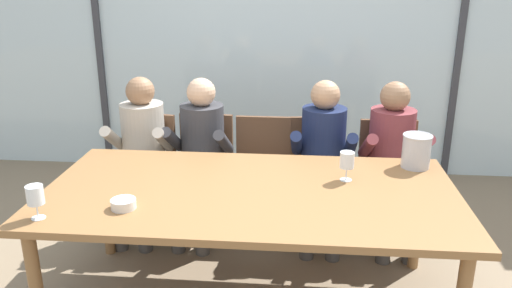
{
  "coord_description": "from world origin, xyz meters",
  "views": [
    {
      "loc": [
        0.27,
        -2.61,
        1.91
      ],
      "look_at": [
        0.0,
        0.35,
        0.9
      ],
      "focal_mm": 35.83,
      "sensor_mm": 36.0,
      "label": 1
    }
  ],
  "objects_px": {
    "dining_table": "(250,199)",
    "ice_bucket_primary": "(416,150)",
    "chair_near_curtain": "(146,162)",
    "wine_glass_by_left_taster": "(347,161)",
    "person_beige_jumper": "(141,147)",
    "person_maroon_top": "(393,155)",
    "tasting_bowl": "(123,204)",
    "person_navy_polo": "(323,153)",
    "wine_glass_near_bucket": "(35,196)",
    "chair_near_window_right": "(388,171)",
    "chair_center": "(262,166)",
    "chair_right_of_center": "(319,167)",
    "chair_left_of_center": "(204,163)",
    "person_charcoal_jacket": "(200,149)"
  },
  "relations": [
    {
      "from": "wine_glass_near_bucket",
      "to": "person_navy_polo",
      "type": "bearing_deg",
      "value": 42.08
    },
    {
      "from": "tasting_bowl",
      "to": "chair_near_window_right",
      "type": "bearing_deg",
      "value": 39.61
    },
    {
      "from": "ice_bucket_primary",
      "to": "tasting_bowl",
      "type": "distance_m",
      "value": 1.78
    },
    {
      "from": "person_beige_jumper",
      "to": "ice_bucket_primary",
      "type": "xyz_separation_m",
      "value": [
        1.89,
        -0.43,
        0.18
      ]
    },
    {
      "from": "chair_left_of_center",
      "to": "ice_bucket_primary",
      "type": "relative_size",
      "value": 4.08
    },
    {
      "from": "chair_left_of_center",
      "to": "ice_bucket_primary",
      "type": "distance_m",
      "value": 1.61
    },
    {
      "from": "dining_table",
      "to": "chair_right_of_center",
      "type": "bearing_deg",
      "value": 67.87
    },
    {
      "from": "chair_near_curtain",
      "to": "chair_right_of_center",
      "type": "bearing_deg",
      "value": 9.47
    },
    {
      "from": "person_maroon_top",
      "to": "wine_glass_by_left_taster",
      "type": "distance_m",
      "value": 0.8
    },
    {
      "from": "chair_left_of_center",
      "to": "person_beige_jumper",
      "type": "height_order",
      "value": "person_beige_jumper"
    },
    {
      "from": "chair_near_curtain",
      "to": "person_maroon_top",
      "type": "distance_m",
      "value": 1.86
    },
    {
      "from": "person_charcoal_jacket",
      "to": "chair_left_of_center",
      "type": "bearing_deg",
      "value": 98.49
    },
    {
      "from": "chair_center",
      "to": "tasting_bowl",
      "type": "xyz_separation_m",
      "value": [
        -0.62,
        -1.29,
        0.27
      ]
    },
    {
      "from": "chair_near_window_right",
      "to": "person_charcoal_jacket",
      "type": "height_order",
      "value": "person_charcoal_jacket"
    },
    {
      "from": "chair_center",
      "to": "tasting_bowl",
      "type": "relative_size",
      "value": 6.66
    },
    {
      "from": "chair_near_curtain",
      "to": "chair_left_of_center",
      "type": "relative_size",
      "value": 1.0
    },
    {
      "from": "chair_near_window_right",
      "to": "wine_glass_by_left_taster",
      "type": "xyz_separation_m",
      "value": [
        -0.39,
        -0.81,
        0.36
      ]
    },
    {
      "from": "dining_table",
      "to": "wine_glass_by_left_taster",
      "type": "xyz_separation_m",
      "value": [
        0.54,
        0.18,
        0.18
      ]
    },
    {
      "from": "person_beige_jumper",
      "to": "chair_near_window_right",
      "type": "bearing_deg",
      "value": 4.37
    },
    {
      "from": "person_beige_jumper",
      "to": "chair_near_curtain",
      "type": "bearing_deg",
      "value": 97.42
    },
    {
      "from": "chair_center",
      "to": "person_maroon_top",
      "type": "relative_size",
      "value": 0.73
    },
    {
      "from": "chair_near_curtain",
      "to": "wine_glass_by_left_taster",
      "type": "relative_size",
      "value": 4.96
    },
    {
      "from": "chair_center",
      "to": "chair_near_window_right",
      "type": "distance_m",
      "value": 0.94
    },
    {
      "from": "person_navy_polo",
      "to": "ice_bucket_primary",
      "type": "distance_m",
      "value": 0.72
    },
    {
      "from": "chair_left_of_center",
      "to": "chair_right_of_center",
      "type": "bearing_deg",
      "value": 4.31
    },
    {
      "from": "person_charcoal_jacket",
      "to": "tasting_bowl",
      "type": "bearing_deg",
      "value": -93.2
    },
    {
      "from": "chair_left_of_center",
      "to": "person_navy_polo",
      "type": "relative_size",
      "value": 0.73
    },
    {
      "from": "chair_center",
      "to": "wine_glass_by_left_taster",
      "type": "relative_size",
      "value": 4.96
    },
    {
      "from": "person_navy_polo",
      "to": "tasting_bowl",
      "type": "distance_m",
      "value": 1.58
    },
    {
      "from": "dining_table",
      "to": "person_maroon_top",
      "type": "height_order",
      "value": "person_maroon_top"
    },
    {
      "from": "chair_center",
      "to": "chair_left_of_center",
      "type": "bearing_deg",
      "value": 175.26
    },
    {
      "from": "chair_near_curtain",
      "to": "wine_glass_near_bucket",
      "type": "bearing_deg",
      "value": -85.49
    },
    {
      "from": "wine_glass_by_left_taster",
      "to": "wine_glass_near_bucket",
      "type": "height_order",
      "value": "same"
    },
    {
      "from": "person_charcoal_jacket",
      "to": "person_maroon_top",
      "type": "height_order",
      "value": "same"
    },
    {
      "from": "dining_table",
      "to": "ice_bucket_primary",
      "type": "relative_size",
      "value": 10.94
    },
    {
      "from": "person_beige_jumper",
      "to": "tasting_bowl",
      "type": "xyz_separation_m",
      "value": [
        0.27,
        -1.16,
        0.1
      ]
    },
    {
      "from": "person_navy_polo",
      "to": "person_maroon_top",
      "type": "relative_size",
      "value": 1.0
    },
    {
      "from": "wine_glass_by_left_taster",
      "to": "chair_near_curtain",
      "type": "bearing_deg",
      "value": 150.89
    },
    {
      "from": "chair_right_of_center",
      "to": "tasting_bowl",
      "type": "bearing_deg",
      "value": -136.07
    },
    {
      "from": "chair_near_curtain",
      "to": "wine_glass_by_left_taster",
      "type": "distance_m",
      "value": 1.71
    },
    {
      "from": "dining_table",
      "to": "wine_glass_by_left_taster",
      "type": "height_order",
      "value": "wine_glass_by_left_taster"
    },
    {
      "from": "wine_glass_near_bucket",
      "to": "person_charcoal_jacket",
      "type": "bearing_deg",
      "value": 67.06
    },
    {
      "from": "ice_bucket_primary",
      "to": "wine_glass_by_left_taster",
      "type": "distance_m",
      "value": 0.51
    },
    {
      "from": "chair_right_of_center",
      "to": "dining_table",
      "type": "bearing_deg",
      "value": -119.95
    },
    {
      "from": "person_beige_jumper",
      "to": "wine_glass_near_bucket",
      "type": "bearing_deg",
      "value": -94.39
    },
    {
      "from": "chair_near_window_right",
      "to": "person_navy_polo",
      "type": "distance_m",
      "value": 0.54
    },
    {
      "from": "person_maroon_top",
      "to": "tasting_bowl",
      "type": "bearing_deg",
      "value": -147.32
    },
    {
      "from": "person_charcoal_jacket",
      "to": "wine_glass_by_left_taster",
      "type": "height_order",
      "value": "person_charcoal_jacket"
    },
    {
      "from": "chair_center",
      "to": "wine_glass_near_bucket",
      "type": "relative_size",
      "value": 4.96
    },
    {
      "from": "person_navy_polo",
      "to": "person_maroon_top",
      "type": "xyz_separation_m",
      "value": [
        0.49,
        0.0,
        0.0
      ]
    }
  ]
}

